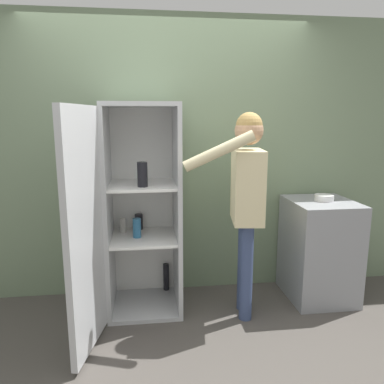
{
  "coord_description": "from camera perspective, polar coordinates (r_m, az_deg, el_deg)",
  "views": [
    {
      "loc": [
        -0.23,
        -2.48,
        1.65
      ],
      "look_at": [
        0.17,
        0.63,
        1.03
      ],
      "focal_mm": 35.0,
      "sensor_mm": 36.0,
      "label": 1
    }
  ],
  "objects": [
    {
      "name": "ground_plane",
      "position": [
        2.99,
        -1.76,
        -22.28
      ],
      "size": [
        12.0,
        12.0,
        0.0
      ],
      "primitive_type": "plane",
      "color": "#4C4742"
    },
    {
      "name": "bowl",
      "position": [
        3.56,
        19.48,
        -0.83
      ],
      "size": [
        0.17,
        0.17,
        0.05
      ],
      "color": "white",
      "rests_on": "counter"
    },
    {
      "name": "wall_back",
      "position": [
        3.49,
        -3.46,
        5.07
      ],
      "size": [
        7.0,
        0.06,
        2.55
      ],
      "color": "gray",
      "rests_on": "ground_plane"
    },
    {
      "name": "person",
      "position": [
        3.03,
        8.26,
        0.46
      ],
      "size": [
        0.69,
        0.54,
        1.69
      ],
      "color": "#384770",
      "rests_on": "ground_plane"
    },
    {
      "name": "counter",
      "position": [
        3.67,
        18.79,
        -8.29
      ],
      "size": [
        0.56,
        0.63,
        0.92
      ],
      "color": "gray",
      "rests_on": "ground_plane"
    },
    {
      "name": "refrigerator",
      "position": [
        3.12,
        -9.16,
        -3.17
      ],
      "size": [
        0.79,
        1.21,
        1.77
      ],
      "color": "#B7BABC",
      "rests_on": "ground_plane"
    }
  ]
}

